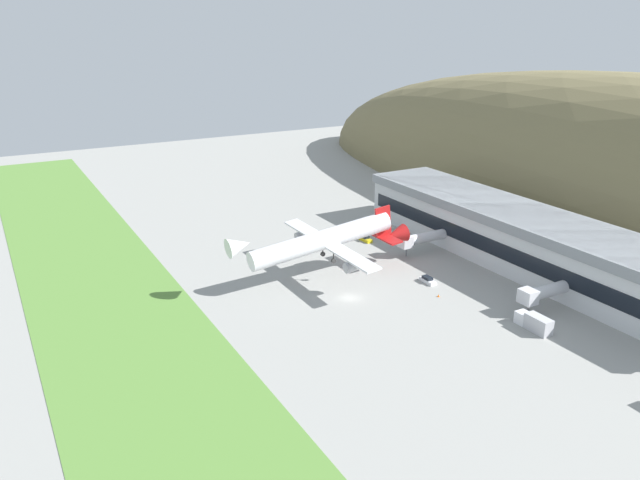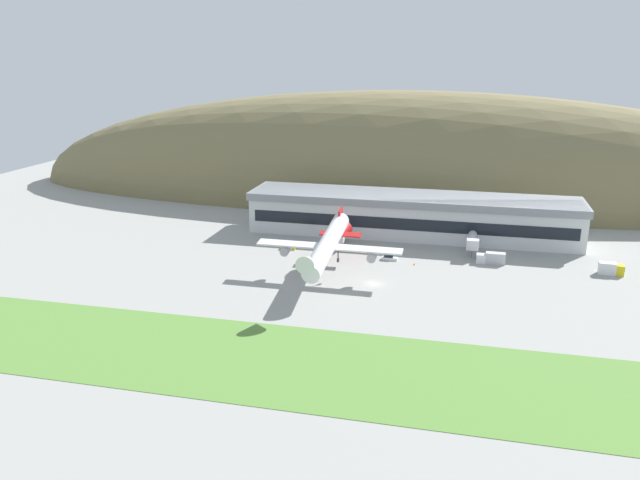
{
  "view_description": "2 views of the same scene",
  "coord_description": "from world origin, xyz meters",
  "px_view_note": "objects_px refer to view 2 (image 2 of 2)",
  "views": [
    {
      "loc": [
        102.43,
        -64.27,
        55.77
      ],
      "look_at": [
        -15.73,
        1.53,
        7.93
      ],
      "focal_mm": 35.0,
      "sensor_mm": 36.0,
      "label": 1
    },
    {
      "loc": [
        21.19,
        -146.16,
        55.74
      ],
      "look_at": [
        -13.38,
        -1.64,
        10.99
      ],
      "focal_mm": 35.0,
      "sensor_mm": 36.0,
      "label": 2
    }
  ],
  "objects_px": {
    "service_car_0": "(389,258)",
    "fuel_truck": "(491,258)",
    "terminal_building": "(412,212)",
    "jetway_1": "(473,241)",
    "box_truck": "(611,269)",
    "jetway_0": "(341,233)",
    "cargo_airplane": "(328,245)",
    "traffic_cone_0": "(414,264)",
    "service_car_1": "(288,247)"
  },
  "relations": [
    {
      "from": "service_car_0",
      "to": "fuel_truck",
      "type": "bearing_deg",
      "value": 7.14
    },
    {
      "from": "terminal_building",
      "to": "jetway_1",
      "type": "xyz_separation_m",
      "value": [
        19.09,
        -15.96,
        -3.36
      ]
    },
    {
      "from": "fuel_truck",
      "to": "box_truck",
      "type": "bearing_deg",
      "value": -3.87
    },
    {
      "from": "jetway_1",
      "to": "service_car_0",
      "type": "height_order",
      "value": "jetway_1"
    },
    {
      "from": "box_truck",
      "to": "jetway_0",
      "type": "bearing_deg",
      "value": 173.57
    },
    {
      "from": "jetway_1",
      "to": "service_car_0",
      "type": "distance_m",
      "value": 25.14
    },
    {
      "from": "jetway_0",
      "to": "cargo_airplane",
      "type": "xyz_separation_m",
      "value": [
        2.39,
        -28.67,
        5.18
      ]
    },
    {
      "from": "fuel_truck",
      "to": "box_truck",
      "type": "height_order",
      "value": "box_truck"
    },
    {
      "from": "jetway_0",
      "to": "jetway_1",
      "type": "xyz_separation_m",
      "value": [
        38.25,
        0.98,
        -0.0
      ]
    },
    {
      "from": "terminal_building",
      "to": "traffic_cone_0",
      "type": "bearing_deg",
      "value": -82.66
    },
    {
      "from": "service_car_1",
      "to": "cargo_airplane",
      "type": "bearing_deg",
      "value": -52.23
    },
    {
      "from": "terminal_building",
      "to": "fuel_truck",
      "type": "xyz_separation_m",
      "value": [
        24.3,
        -23.19,
        -5.88
      ]
    },
    {
      "from": "terminal_building",
      "to": "cargo_airplane",
      "type": "xyz_separation_m",
      "value": [
        -16.77,
        -45.61,
        1.83
      ]
    },
    {
      "from": "jetway_0",
      "to": "terminal_building",
      "type": "bearing_deg",
      "value": 41.48
    },
    {
      "from": "terminal_building",
      "to": "service_car_1",
      "type": "height_order",
      "value": "terminal_building"
    },
    {
      "from": "cargo_airplane",
      "to": "traffic_cone_0",
      "type": "xyz_separation_m",
      "value": [
        20.57,
        16.14,
        -8.89
      ]
    },
    {
      "from": "service_car_1",
      "to": "box_truck",
      "type": "relative_size",
      "value": 0.71
    },
    {
      "from": "terminal_building",
      "to": "service_car_0",
      "type": "xyz_separation_m",
      "value": [
        -3.41,
        -26.67,
        -6.77
      ]
    },
    {
      "from": "box_truck",
      "to": "traffic_cone_0",
      "type": "height_order",
      "value": "box_truck"
    },
    {
      "from": "service_car_1",
      "to": "jetway_1",
      "type": "bearing_deg",
      "value": 8.32
    },
    {
      "from": "cargo_airplane",
      "to": "service_car_0",
      "type": "bearing_deg",
      "value": 54.8
    },
    {
      "from": "service_car_0",
      "to": "traffic_cone_0",
      "type": "distance_m",
      "value": 7.74
    },
    {
      "from": "terminal_building",
      "to": "service_car_1",
      "type": "bearing_deg",
      "value": -144.94
    },
    {
      "from": "cargo_airplane",
      "to": "service_car_1",
      "type": "distance_m",
      "value": 29.02
    },
    {
      "from": "jetway_0",
      "to": "cargo_airplane",
      "type": "height_order",
      "value": "cargo_airplane"
    },
    {
      "from": "service_car_0",
      "to": "fuel_truck",
      "type": "distance_m",
      "value": 27.94
    },
    {
      "from": "terminal_building",
      "to": "service_car_1",
      "type": "xyz_separation_m",
      "value": [
        -33.76,
        -23.69,
        -6.71
      ]
    },
    {
      "from": "jetway_0",
      "to": "fuel_truck",
      "type": "height_order",
      "value": "jetway_0"
    },
    {
      "from": "jetway_0",
      "to": "box_truck",
      "type": "height_order",
      "value": "jetway_0"
    },
    {
      "from": "service_car_1",
      "to": "fuel_truck",
      "type": "distance_m",
      "value": 58.06
    },
    {
      "from": "service_car_0",
      "to": "traffic_cone_0",
      "type": "xyz_separation_m",
      "value": [
        7.21,
        -2.81,
        -0.3
      ]
    },
    {
      "from": "jetway_1",
      "to": "cargo_airplane",
      "type": "distance_m",
      "value": 46.82
    },
    {
      "from": "cargo_airplane",
      "to": "fuel_truck",
      "type": "height_order",
      "value": "cargo_airplane"
    },
    {
      "from": "service_car_0",
      "to": "service_car_1",
      "type": "height_order",
      "value": "service_car_1"
    },
    {
      "from": "cargo_airplane",
      "to": "service_car_1",
      "type": "relative_size",
      "value": 10.13
    },
    {
      "from": "jetway_1",
      "to": "service_car_0",
      "type": "xyz_separation_m",
      "value": [
        -22.5,
        -10.7,
        -3.41
      ]
    },
    {
      "from": "terminal_building",
      "to": "fuel_truck",
      "type": "relative_size",
      "value": 13.21
    },
    {
      "from": "jetway_1",
      "to": "service_car_1",
      "type": "relative_size",
      "value": 2.63
    },
    {
      "from": "jetway_0",
      "to": "service_car_1",
      "type": "relative_size",
      "value": 3.03
    },
    {
      "from": "terminal_building",
      "to": "jetway_0",
      "type": "relative_size",
      "value": 7.58
    },
    {
      "from": "terminal_building",
      "to": "cargo_airplane",
      "type": "relative_size",
      "value": 2.27
    },
    {
      "from": "jetway_0",
      "to": "box_truck",
      "type": "xyz_separation_m",
      "value": [
        73.66,
        -8.3,
        -2.45
      ]
    },
    {
      "from": "jetway_1",
      "to": "box_truck",
      "type": "distance_m",
      "value": 36.68
    },
    {
      "from": "service_car_0",
      "to": "traffic_cone_0",
      "type": "height_order",
      "value": "service_car_0"
    },
    {
      "from": "jetway_1",
      "to": "fuel_truck",
      "type": "bearing_deg",
      "value": -54.21
    },
    {
      "from": "cargo_airplane",
      "to": "box_truck",
      "type": "bearing_deg",
      "value": 15.96
    },
    {
      "from": "box_truck",
      "to": "cargo_airplane",
      "type": "bearing_deg",
      "value": -164.04
    },
    {
      "from": "service_car_0",
      "to": "fuel_truck",
      "type": "relative_size",
      "value": 0.56
    },
    {
      "from": "traffic_cone_0",
      "to": "cargo_airplane",
      "type": "bearing_deg",
      "value": -141.89
    },
    {
      "from": "jetway_1",
      "to": "box_truck",
      "type": "relative_size",
      "value": 1.87
    }
  ]
}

